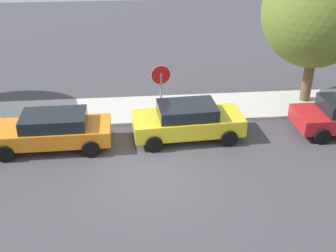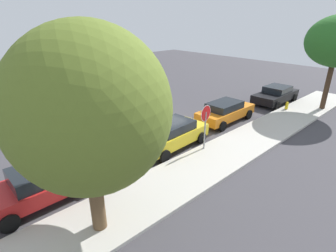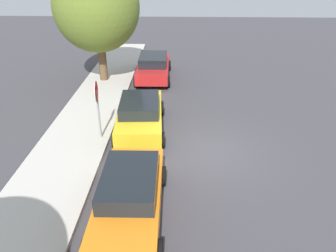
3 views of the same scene
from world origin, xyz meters
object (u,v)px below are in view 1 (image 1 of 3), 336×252
stop_sign (161,83)px  street_tree_near_corner (316,12)px  parked_car_yellow (188,120)px  parked_car_orange (51,130)px

stop_sign → street_tree_near_corner: bearing=11.0°
parked_car_yellow → street_tree_near_corner: size_ratio=0.66×
parked_car_orange → street_tree_near_corner: 11.87m
stop_sign → parked_car_yellow: stop_sign is taller
parked_car_orange → street_tree_near_corner: street_tree_near_corner is taller
stop_sign → street_tree_near_corner: 7.23m
parked_car_yellow → street_tree_near_corner: bearing=25.8°
parked_car_yellow → parked_car_orange: size_ratio=0.96×
parked_car_yellow → street_tree_near_corner: (5.77, 2.79, 3.42)m
stop_sign → parked_car_yellow: 2.01m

